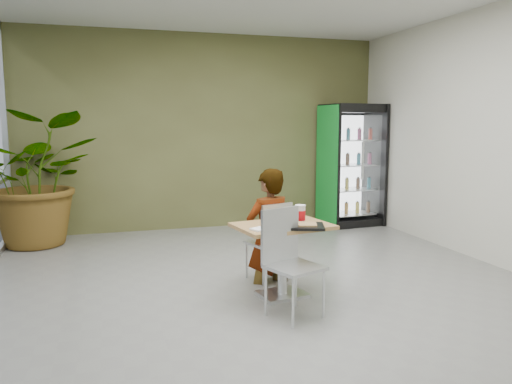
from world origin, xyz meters
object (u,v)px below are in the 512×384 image
seated_woman (269,239)px  soda_cup (300,214)px  chair_far (272,236)px  potted_plant (39,179)px  cafeteria_tray (300,226)px  beverage_fridge (351,165)px  dining_table (282,245)px  chair_near (287,253)px

seated_woman → soda_cup: size_ratio=8.28×
chair_far → potted_plant: potted_plant is taller
cafeteria_tray → beverage_fridge: beverage_fridge is taller
seated_woman → cafeteria_tray: 0.78m
dining_table → seated_woman: (0.02, 0.52, -0.05)m
cafeteria_tray → beverage_fridge: size_ratio=0.22×
potted_plant → chair_far: bearing=-44.0°
dining_table → chair_near: chair_near is taller
potted_plant → dining_table: bearing=-49.4°
chair_near → soda_cup: (0.30, 0.44, 0.27)m
soda_cup → chair_near: bearing=-124.2°
dining_table → beverage_fridge: bearing=52.7°
seated_woman → beverage_fridge: bearing=-149.4°
chair_far → chair_near: (-0.16, -0.93, 0.05)m
seated_woman → potted_plant: bearing=-61.2°
chair_near → seated_woman: size_ratio=0.63×
dining_table → chair_near: bearing=-104.2°
seated_woman → dining_table: bearing=70.3°
dining_table → cafeteria_tray: size_ratio=2.25×
seated_woman → cafeteria_tray: seated_woman is taller
dining_table → beverage_fridge: size_ratio=0.49×
dining_table → beverage_fridge: (2.37, 3.11, 0.50)m
dining_table → chair_near: size_ratio=1.04×
chair_far → dining_table: bearing=66.8°
dining_table → potted_plant: (-2.61, 3.05, 0.43)m
cafeteria_tray → potted_plant: size_ratio=0.24×
dining_table → potted_plant: size_ratio=0.53×
soda_cup → cafeteria_tray: bearing=-110.9°
chair_near → cafeteria_tray: 0.39m
seated_woman → potted_plant: 3.69m
chair_near → beverage_fridge: bearing=33.8°
seated_woman → soda_cup: bearing=89.8°
beverage_fridge → dining_table: bearing=-132.2°
chair_far → cafeteria_tray: bearing=77.9°
cafeteria_tray → soda_cup: bearing=69.1°
chair_far → chair_near: chair_near is taller
chair_near → seated_woman: (0.14, 0.97, -0.09)m
chair_near → seated_woman: seated_woman is taller
chair_near → dining_table: bearing=54.4°
chair_near → chair_far: bearing=58.6°
dining_table → soda_cup: 0.36m
chair_near → beverage_fridge: size_ratio=0.47×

